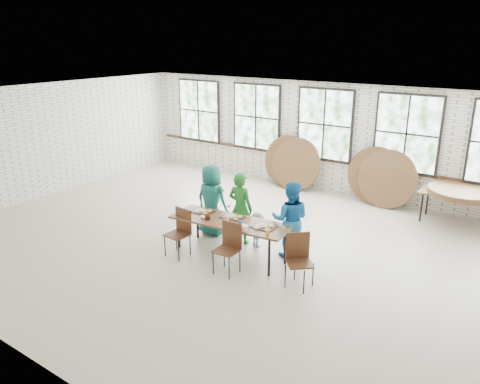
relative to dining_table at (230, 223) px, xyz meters
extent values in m
plane|color=#C4B29C|center=(-0.31, 0.40, -0.69)|extent=(12.00, 12.00, 0.00)
plane|color=white|center=(-0.31, 0.40, 2.31)|extent=(12.00, 12.00, 0.00)
plane|color=silver|center=(-0.31, 4.90, 0.81)|extent=(12.00, 0.00, 12.00)
plane|color=silver|center=(-0.31, -4.10, 0.81)|extent=(12.00, 0.00, 12.00)
plane|color=silver|center=(-6.31, 0.40, 0.81)|extent=(0.00, 9.00, 9.00)
cube|color=#422819|center=(-0.31, 4.87, 0.21)|extent=(11.80, 0.05, 0.08)
cube|color=black|center=(-4.71, 4.84, 1.19)|extent=(1.62, 0.05, 1.97)
cube|color=white|center=(-4.71, 4.80, 1.19)|extent=(1.50, 0.01, 1.85)
cube|color=black|center=(-2.51, 4.84, 1.19)|extent=(1.62, 0.05, 1.97)
cube|color=white|center=(-2.51, 4.80, 1.19)|extent=(1.50, 0.01, 1.85)
cube|color=black|center=(-0.31, 4.84, 1.19)|extent=(1.62, 0.05, 1.97)
cube|color=white|center=(-0.31, 4.80, 1.19)|extent=(1.50, 0.01, 1.85)
cube|color=black|center=(1.89, 4.84, 1.19)|extent=(1.62, 0.05, 1.97)
cube|color=white|center=(1.89, 4.80, 1.19)|extent=(1.50, 0.01, 1.85)
cube|color=brown|center=(0.00, 0.00, 0.03)|extent=(2.47, 1.04, 0.04)
cylinder|color=black|center=(-1.08, -0.30, -0.34)|extent=(0.05, 0.05, 0.70)
cylinder|color=black|center=(-1.08, 0.30, -0.34)|extent=(0.05, 0.05, 0.70)
cylinder|color=black|center=(1.08, -0.30, -0.34)|extent=(0.05, 0.05, 0.70)
cylinder|color=black|center=(1.08, 0.30, -0.34)|extent=(0.05, 0.05, 0.70)
cube|color=#482918|center=(-0.84, -0.61, -0.24)|extent=(0.45, 0.43, 0.03)
cube|color=#482918|center=(-0.83, -0.42, 0.01)|extent=(0.42, 0.07, 0.50)
cylinder|color=black|center=(-1.02, -0.78, -0.47)|extent=(0.02, 0.02, 0.44)
cylinder|color=black|center=(-1.02, -0.44, -0.47)|extent=(0.02, 0.02, 0.44)
cylinder|color=black|center=(-0.66, -0.78, -0.47)|extent=(0.02, 0.02, 0.44)
cylinder|color=black|center=(-0.66, -0.44, -0.47)|extent=(0.02, 0.02, 0.44)
cube|color=#482918|center=(0.38, -0.64, -0.24)|extent=(0.44, 0.42, 0.03)
cube|color=#482918|center=(0.37, -0.45, 0.01)|extent=(0.42, 0.05, 0.50)
cylinder|color=black|center=(0.20, -0.81, -0.47)|extent=(0.02, 0.02, 0.44)
cylinder|color=black|center=(0.20, -0.47, -0.47)|extent=(0.02, 0.02, 0.44)
cylinder|color=black|center=(0.56, -0.81, -0.47)|extent=(0.02, 0.02, 0.44)
cylinder|color=black|center=(0.56, -0.47, -0.47)|extent=(0.02, 0.02, 0.44)
cube|color=#482918|center=(1.71, -0.33, -0.24)|extent=(0.58, 0.58, 0.03)
cube|color=#482918|center=(1.58, -0.19, 0.01)|extent=(0.33, 0.30, 0.50)
cylinder|color=black|center=(1.53, -0.50, -0.47)|extent=(0.02, 0.02, 0.44)
cylinder|color=black|center=(1.53, -0.16, -0.47)|extent=(0.02, 0.02, 0.44)
cylinder|color=black|center=(1.89, -0.50, -0.47)|extent=(0.02, 0.02, 0.44)
cylinder|color=black|center=(1.89, -0.16, -0.47)|extent=(0.02, 0.02, 0.44)
imported|color=#175750|center=(-0.96, 0.65, 0.10)|extent=(0.78, 0.52, 1.57)
imported|color=#1C6A21|center=(-0.20, 0.65, 0.07)|extent=(0.57, 0.38, 1.52)
imported|color=#162545|center=(0.22, 0.65, -0.31)|extent=(0.54, 0.40, 0.75)
imported|color=#1867A9|center=(0.97, 0.65, 0.08)|extent=(0.92, 0.84, 1.54)
cube|color=brown|center=(3.41, 4.29, 0.03)|extent=(1.82, 0.80, 0.04)
cylinder|color=black|center=(2.63, 4.01, -0.34)|extent=(0.04, 0.04, 0.70)
cylinder|color=black|center=(2.63, 4.56, -0.34)|extent=(0.04, 0.04, 0.70)
cube|color=black|center=(-0.74, 0.07, 0.06)|extent=(0.44, 0.33, 0.02)
cube|color=black|center=(-0.04, 0.16, 0.06)|extent=(0.44, 0.33, 0.02)
cube|color=black|center=(0.71, 0.09, 0.06)|extent=(0.44, 0.33, 0.02)
cylinder|color=black|center=(-0.39, -0.22, 0.10)|extent=(0.09, 0.09, 0.09)
cube|color=red|center=(0.02, -0.14, 0.11)|extent=(0.07, 0.06, 0.11)
cylinder|color=#1757B0|center=(0.31, -0.09, 0.10)|extent=(0.07, 0.07, 0.10)
cylinder|color=orange|center=(0.98, -0.21, 0.11)|extent=(0.07, 0.07, 0.11)
cylinder|color=white|center=(0.48, -0.25, 0.10)|extent=(0.17, 0.17, 0.10)
ellipsoid|color=white|center=(-0.53, -0.19, 0.08)|extent=(0.11, 0.11, 0.05)
ellipsoid|color=white|center=(0.20, -0.22, 0.08)|extent=(0.11, 0.11, 0.05)
ellipsoid|color=white|center=(0.65, -0.05, 0.08)|extent=(0.11, 0.11, 0.05)
cylinder|color=brown|center=(3.41, 4.29, 0.07)|extent=(1.50, 1.50, 0.04)
cylinder|color=brown|center=(3.41, 4.29, 0.12)|extent=(1.50, 1.50, 0.04)
cylinder|color=brown|center=(3.41, 4.29, 0.16)|extent=(1.50, 1.50, 0.04)
cylinder|color=brown|center=(-1.30, 4.64, 0.05)|extent=(1.50, 0.33, 1.48)
cylinder|color=brown|center=(-1.00, 4.54, 0.05)|extent=(1.50, 0.44, 1.46)
cylinder|color=brown|center=(1.27, 4.64, 0.05)|extent=(1.50, 0.24, 1.49)
cylinder|color=brown|center=(1.60, 4.54, 0.05)|extent=(1.50, 0.39, 1.47)
camera|label=1|loc=(4.97, -6.84, 3.45)|focal=35.00mm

